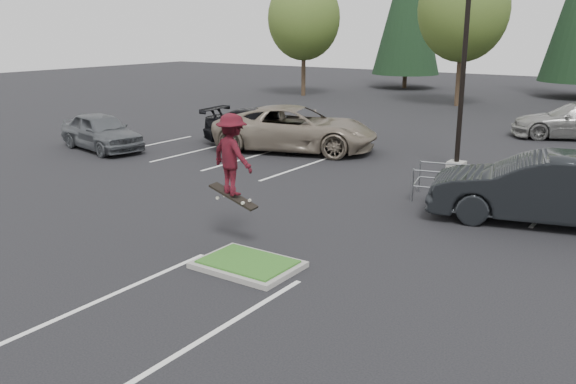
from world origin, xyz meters
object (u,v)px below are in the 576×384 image
Objects in this scene: decid_b at (463,13)px; car_l_tan at (294,129)px; conif_a at (408,3)px; car_r_charc at (540,189)px; cart_corral at (462,180)px; light_pole at (465,44)px; skateboarder at (232,155)px; decid_a at (304,21)px; car_l_grey at (101,131)px; car_l_black at (265,128)px.

decid_b is 19.71m from car_l_tan.
conif_a is 2.25× the size of car_r_charc.
cart_corral is at bearing -63.37° from conif_a.
car_l_tan reaches higher than car_r_charc.
conif_a is (-14.50, 28.00, 2.54)m from light_pole.
car_r_charc is at bearing -121.90° from skateboarder.
skateboarder is at bearing -171.87° from car_l_tan.
light_pole is 2.63× the size of cart_corral.
decid_a is 1.29× the size of car_l_tan.
car_l_grey is 18.00m from car_r_charc.
skateboarder reaches higher than car_r_charc.
cart_corral is 1.71× the size of skateboarder.
light_pole is at bearing -93.38° from car_l_black.
decid_a is at bearing -111.91° from conif_a.
decid_a is at bearing 135.75° from light_pole.
conif_a is 33.60m from car_l_grey.
conif_a is (-7.99, 9.47, 1.05)m from decid_b.
car_l_black is at bearing -39.13° from car_l_grey.
cart_corral is 0.67× the size of car_r_charc.
car_l_black is (-1.99, -19.03, -5.21)m from decid_b.
decid_a is 0.92× the size of decid_b.
car_l_black is at bearing 147.01° from cart_corral.
light_pole is 1.47× the size of car_l_tan.
car_l_tan is (-7.00, -0.50, -3.60)m from light_pole.
light_pole is at bearing -58.76° from car_l_grey.
car_l_grey is at bearing -160.35° from light_pole.
decid_b reaches higher than car_r_charc.
conif_a is at bearing 5.14° from car_l_black.
car_l_grey is at bearing 122.55° from car_l_black.
car_l_black is (10.01, -18.53, -4.75)m from decid_a.
cart_corral is at bearing -47.74° from decid_a.
cart_corral is 0.82× the size of car_l_grey.
light_pole is 2.16× the size of car_l_grey.
conif_a is at bearing 117.38° from light_pole.
car_l_black is at bearing -45.44° from skateboarder.
skateboarder is 0.39× the size of car_l_black.
decid_a is 3.96× the size of skateboarder.
decid_b is 4.28× the size of skateboarder.
light_pole is 4.50× the size of skateboarder.
light_pole is 31.63m from conif_a.
car_l_tan is 11.88m from car_r_charc.
light_pole is 7.89m from car_l_tan.
decid_b is 2.50× the size of cart_corral.
light_pole is 11.37m from skateboarder.
decid_a reaches higher than skateboarder.
light_pole is 25.86m from decid_a.
decid_a reaches higher than car_l_grey.
decid_a is 22.30m from car_l_tan.
car_l_black is (-6.80, 10.50, -1.40)m from skateboarder.
cart_corral is 0.67× the size of car_l_black.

